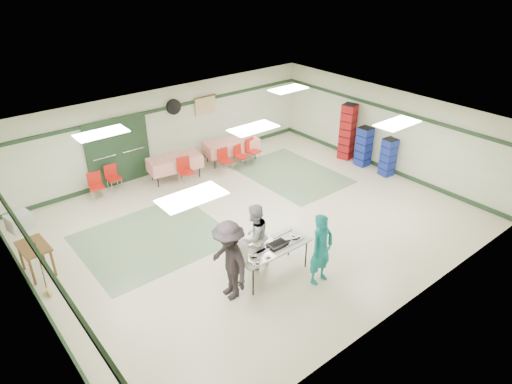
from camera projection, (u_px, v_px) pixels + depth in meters
floor at (254, 222)px, 12.33m from camera, size 11.00×11.00×0.00m
ceiling at (253, 127)px, 11.05m from camera, size 11.00×11.00×0.00m
wall_back at (166, 129)px, 14.76m from camera, size 11.00×0.00×11.00m
wall_front at (403, 260)px, 8.62m from camera, size 11.00×0.00×11.00m
wall_left at (28, 259)px, 8.63m from camera, size 0.00×9.00×9.00m
wall_right at (386, 129)px, 14.74m from camera, size 0.00×9.00×9.00m
trim_back at (165, 109)px, 14.41m from camera, size 11.00×0.06×0.10m
baseboard_back at (170, 166)px, 15.35m from camera, size 11.00×0.06×0.12m
trim_left at (20, 227)px, 8.32m from camera, size 0.06×9.00×0.10m
baseboard_left at (44, 310)px, 9.26m from camera, size 0.06×9.00×0.12m
trim_right at (388, 109)px, 14.39m from camera, size 0.06×9.00×0.10m
baseboard_right at (380, 166)px, 15.34m from camera, size 0.06×9.00×0.12m
green_patch_a at (153, 238)px, 11.62m from camera, size 3.50×3.00×0.01m
green_patch_b at (291, 174)px, 14.91m from camera, size 2.50×3.50×0.01m
double_door_left at (103, 156)px, 13.64m from camera, size 0.90×0.06×2.10m
double_door_right at (133, 148)px, 14.17m from camera, size 0.90×0.06×2.10m
door_frame at (118, 152)px, 13.89m from camera, size 2.00×0.03×2.15m
wall_fan at (174, 107)px, 14.55m from camera, size 0.50×0.10×0.50m
scroll_banner at (205, 106)px, 15.31m from camera, size 0.80×0.02×0.60m
serving_table at (272, 248)px, 10.04m from camera, size 1.80×0.73×0.76m
sheet_tray_right at (289, 239)px, 10.26m from camera, size 0.57×0.43×0.02m
sheet_tray_mid at (263, 245)px, 10.04m from camera, size 0.64×0.48×0.02m
sheet_tray_left at (261, 258)px, 9.63m from camera, size 0.58×0.44×0.02m
baking_pan at (277, 245)px, 10.00m from camera, size 0.44×0.27×0.08m
foam_box_stack at (240, 252)px, 9.41m from camera, size 0.26×0.24×0.48m
volunteer_teal at (321, 249)px, 9.78m from camera, size 0.63×0.44×1.67m
volunteer_grey at (254, 237)px, 10.26m from camera, size 0.86×0.72×1.62m
volunteer_dark at (229, 261)px, 9.31m from camera, size 0.79×1.24×1.82m
dining_table_a at (231, 145)px, 15.58m from camera, size 1.97×1.12×0.77m
dining_table_b at (175, 162)px, 14.35m from camera, size 1.75×0.98×0.77m
chair_a at (240, 154)px, 15.18m from camera, size 0.46×0.46×0.78m
chair_b at (224, 158)px, 14.83m from camera, size 0.38×0.38×0.82m
chair_c at (251, 148)px, 15.45m from camera, size 0.47×0.47×0.87m
chair_d at (185, 168)px, 13.99m from camera, size 0.47×0.47×0.91m
chair_loose_a at (112, 175)px, 13.67m from camera, size 0.40×0.40×0.84m
chair_loose_b at (96, 183)px, 13.20m from camera, size 0.44×0.44×0.84m
crate_stack_blue_a at (388, 157)px, 14.57m from camera, size 0.42×0.42×1.25m
crate_stack_red at (347, 132)px, 15.59m from camera, size 0.52×0.52×1.95m
crate_stack_blue_b at (364, 147)px, 15.22m from camera, size 0.42×0.42×1.35m
printer_table at (34, 250)px, 10.11m from camera, size 0.61×0.90×0.74m
office_printer at (20, 222)px, 10.56m from camera, size 0.60×0.55×0.40m
broom at (41, 267)px, 9.46m from camera, size 0.04×0.22×1.35m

